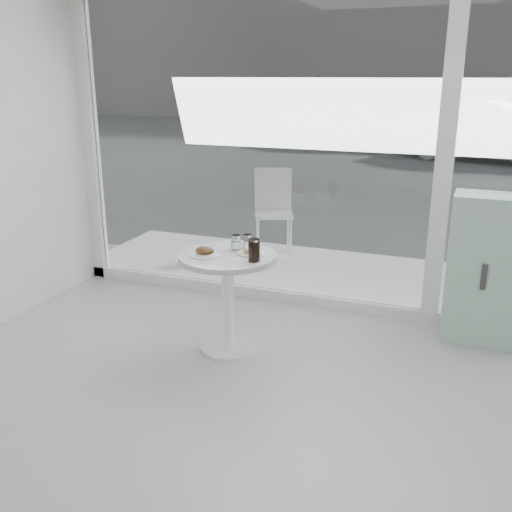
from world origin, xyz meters
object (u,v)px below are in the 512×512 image
at_px(plate_fritter, 205,252).
at_px(water_tumbler_a, 236,243).
at_px(patio_chair, 274,206).
at_px(water_tumbler_b, 248,242).
at_px(plate_donut, 251,251).
at_px(cola_glass, 254,251).
at_px(car_silver, 494,131).
at_px(mint_cabinet, 484,269).
at_px(car_white, 348,123).
at_px(main_table, 228,282).

bearing_deg(plate_fritter, water_tumbler_a, 54.35).
relative_size(patio_chair, water_tumbler_b, 9.13).
relative_size(plate_donut, cola_glass, 1.30).
distance_m(car_silver, cola_glass, 11.70).
xyz_separation_m(mint_cabinet, cola_glass, (-1.54, -0.96, 0.26)).
height_order(car_white, water_tumbler_b, car_white).
bearing_deg(car_silver, plate_fritter, -176.23).
relative_size(main_table, mint_cabinet, 0.66).
relative_size(car_white, car_silver, 0.91).
relative_size(car_silver, plate_donut, 20.91).
height_order(main_table, plate_donut, plate_donut).
bearing_deg(water_tumbler_b, plate_fritter, -127.38).
height_order(main_table, mint_cabinet, mint_cabinet).
distance_m(car_silver, plate_donut, 11.56).
height_order(mint_cabinet, car_silver, car_silver).
distance_m(mint_cabinet, water_tumbler_b, 1.85).
bearing_deg(patio_chair, mint_cabinet, -55.30).
bearing_deg(water_tumbler_b, cola_glass, -60.03).
height_order(plate_fritter, water_tumbler_a, water_tumbler_a).
height_order(mint_cabinet, plate_fritter, mint_cabinet).
xyz_separation_m(patio_chair, water_tumbler_b, (0.53, -2.12, 0.21)).
bearing_deg(mint_cabinet, main_table, -152.30).
bearing_deg(water_tumbler_a, car_silver, 80.10).
distance_m(mint_cabinet, car_white, 12.62).
relative_size(main_table, water_tumbler_b, 7.23).
bearing_deg(car_silver, mint_cabinet, -166.94).
xyz_separation_m(plate_fritter, plate_donut, (0.30, 0.16, -0.01)).
bearing_deg(cola_glass, plate_donut, 117.78).
bearing_deg(mint_cabinet, plate_donut, -152.07).
bearing_deg(plate_fritter, patio_chair, 97.24).
relative_size(main_table, car_silver, 0.18).
bearing_deg(plate_donut, cola_glass, -62.22).
bearing_deg(plate_donut, patio_chair, 105.10).
xyz_separation_m(car_white, cola_glass, (2.12, -13.04, 0.17)).
distance_m(main_table, cola_glass, 0.39).
relative_size(car_white, water_tumbler_a, 35.01).
relative_size(car_silver, cola_glass, 27.19).
bearing_deg(plate_donut, car_white, 99.01).
xyz_separation_m(main_table, mint_cabinet, (1.78, 0.88, 0.04)).
bearing_deg(water_tumbler_b, car_silver, 80.36).
xyz_separation_m(car_white, plate_fritter, (1.74, -13.05, 0.12)).
distance_m(patio_chair, cola_glass, 2.51).
xyz_separation_m(plate_fritter, water_tumbler_b, (0.22, 0.29, 0.02)).
distance_m(mint_cabinet, plate_fritter, 2.16).
bearing_deg(main_table, plate_fritter, -146.85).
xyz_separation_m(plate_fritter, water_tumbler_a, (0.16, 0.22, 0.02)).
height_order(car_silver, cola_glass, car_silver).
xyz_separation_m(patio_chair, car_silver, (2.44, 9.16, 0.12)).
relative_size(mint_cabinet, car_white, 0.29).
bearing_deg(mint_cabinet, car_silver, 90.22).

